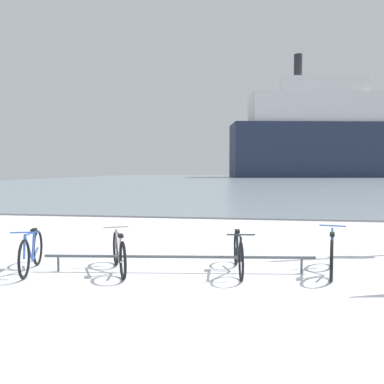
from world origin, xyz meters
TOP-DOWN VIEW (x-y plane):
  - ground at (0.00, 53.90)m, footprint 80.00×132.00m
  - bike_rack at (-1.11, 2.35)m, footprint 4.76×0.61m
  - bicycle_0 at (-3.71, 2.02)m, footprint 0.60×1.55m
  - bicycle_1 at (-2.16, 2.22)m, footprint 0.79×1.52m
  - bicycle_2 at (-0.07, 2.50)m, footprint 0.46×1.73m
  - bicycle_3 at (1.55, 2.66)m, footprint 0.51×1.66m
  - ferry_ship at (16.51, 88.51)m, footprint 43.31×17.65m

SIDE VIEW (x-z plane):
  - ground at x=0.00m, z-range -0.08..0.00m
  - bike_rack at x=-1.11m, z-range 0.12..0.42m
  - bicycle_1 at x=-2.16m, z-range -0.04..0.72m
  - bicycle_2 at x=-0.07m, z-range -0.03..0.73m
  - bicycle_0 at x=-3.71m, z-range -0.04..0.74m
  - bicycle_3 at x=1.55m, z-range -0.04..0.76m
  - ferry_ship at x=16.51m, z-range -4.55..23.10m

